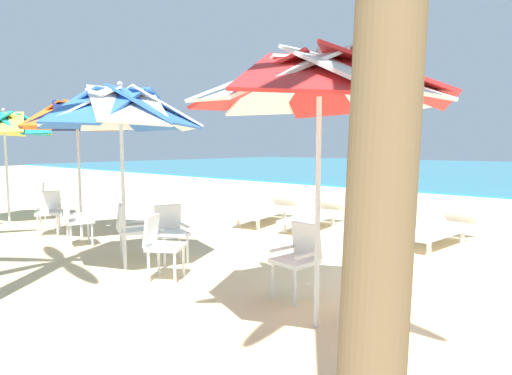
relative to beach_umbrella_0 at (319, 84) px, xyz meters
name	(u,v)px	position (x,y,z in m)	size (l,w,h in m)	color
ground_plane	(442,275)	(0.39, 2.56, -2.34)	(80.00, 80.00, 0.00)	beige
beach_umbrella_0	(319,84)	(0.00, 0.00, 0.00)	(2.49, 2.49, 2.69)	silver
plastic_chair_0	(378,271)	(0.37, 0.58, -1.85)	(0.59, 0.57, 0.87)	white
plastic_chair_1	(299,255)	(-0.62, 0.59, -1.85)	(0.49, 0.52, 0.87)	white
beach_umbrella_1	(121,110)	(-3.17, -0.10, -0.08)	(2.29, 2.29, 2.66)	silver
plastic_chair_2	(171,229)	(-3.01, 0.60, -1.85)	(0.59, 0.56, 0.87)	white
plastic_chair_3	(161,242)	(-2.39, -0.05, -1.85)	(0.62, 0.61, 0.87)	white
plastic_chair_4	(129,228)	(-3.61, 0.26, -1.85)	(0.59, 0.61, 0.87)	white
beach_umbrella_2	(77,117)	(-5.66, 0.54, -0.04)	(2.12, 2.12, 2.69)	silver
plastic_chair_5	(49,210)	(-6.49, 0.29, -1.85)	(0.62, 0.61, 0.87)	white
plastic_chair_6	(75,218)	(-5.08, 0.13, -1.85)	(0.55, 0.58, 0.87)	white
beach_umbrella_3	(4,125)	(-8.66, 0.32, -0.09)	(2.16, 2.16, 2.63)	silver
plastic_chair_7	(49,198)	(-8.46, 1.17, -1.85)	(0.58, 0.60, 0.87)	white
sun_lounger_1	(438,229)	(-0.27, 4.47, -2.06)	(0.91, 2.21, 0.62)	white
sun_lounger_2	(314,215)	(-2.82, 4.32, -2.06)	(0.90, 2.21, 0.62)	white
sun_lounger_3	(266,210)	(-4.02, 4.16, -2.06)	(1.01, 2.22, 0.62)	white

